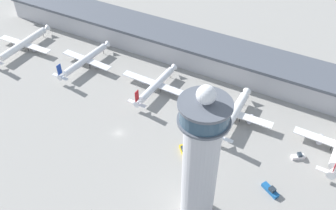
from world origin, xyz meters
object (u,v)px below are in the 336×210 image
at_px(airplane_gate_bravo, 85,60).
at_px(service_truck_catering, 298,156).
at_px(control_tower, 201,160).
at_px(airplane_gate_charlie, 157,85).
at_px(service_truck_baggage, 271,190).
at_px(airplane_gate_alpha, 23,44).
at_px(service_truck_fuel, 184,151).
at_px(airplane_gate_delta, 234,113).

distance_m(airplane_gate_bravo, service_truck_catering, 121.92).
height_order(control_tower, service_truck_catering, control_tower).
distance_m(control_tower, airplane_gate_charlie, 77.64).
bearing_deg(service_truck_baggage, airplane_gate_alpha, 169.82).
height_order(airplane_gate_bravo, service_truck_fuel, airplane_gate_bravo).
bearing_deg(airplane_gate_alpha, airplane_gate_charlie, 2.79).
distance_m(airplane_gate_alpha, service_truck_catering, 164.61).
bearing_deg(airplane_gate_delta, airplane_gate_charlie, 177.66).
relative_size(airplane_gate_charlie, service_truck_baggage, 5.27).
distance_m(airplane_gate_alpha, service_truck_fuel, 123.66).
relative_size(airplane_gate_charlie, airplane_gate_delta, 1.10).
relative_size(control_tower, service_truck_baggage, 7.51).
bearing_deg(service_truck_catering, airplane_gate_bravo, 175.20).
bearing_deg(service_truck_catering, service_truck_baggage, -102.45).
distance_m(airplane_gate_charlie, airplane_gate_delta, 43.01).
height_order(control_tower, airplane_gate_delta, control_tower).
relative_size(airplane_gate_alpha, service_truck_catering, 7.55).
height_order(service_truck_catering, service_truck_baggage, service_truck_baggage).
bearing_deg(control_tower, airplane_gate_alpha, 159.90).
bearing_deg(airplane_gate_bravo, airplane_gate_delta, -1.07).
bearing_deg(airplane_gate_bravo, service_truck_catering, -4.80).
height_order(airplane_gate_alpha, service_truck_catering, airplane_gate_alpha).
bearing_deg(airplane_gate_delta, service_truck_catering, -14.65).
xyz_separation_m(airplane_gate_delta, service_truck_baggage, (27.67, -31.21, -3.42)).
relative_size(airplane_gate_alpha, airplane_gate_delta, 1.17).
bearing_deg(airplane_gate_charlie, airplane_gate_delta, -2.34).
height_order(airplane_gate_charlie, airplane_gate_delta, airplane_gate_delta).
xyz_separation_m(airplane_gate_bravo, airplane_gate_delta, (88.77, -1.66, 0.01)).
bearing_deg(service_truck_fuel, service_truck_catering, 25.55).
bearing_deg(service_truck_baggage, airplane_gate_delta, 131.56).
bearing_deg(service_truck_catering, service_truck_fuel, -154.45).
bearing_deg(airplane_gate_delta, airplane_gate_bravo, 178.93).
distance_m(control_tower, service_truck_catering, 58.97).
xyz_separation_m(control_tower, service_truck_baggage, (21.58, 21.82, -28.01)).
xyz_separation_m(airplane_gate_alpha, airplane_gate_charlie, (88.82, 4.32, 0.09)).
bearing_deg(service_truck_catering, airplane_gate_delta, 165.35).
relative_size(service_truck_catering, service_truck_fuel, 0.82).
relative_size(airplane_gate_delta, service_truck_fuel, 5.29).
height_order(airplane_gate_delta, service_truck_baggage, airplane_gate_delta).
bearing_deg(airplane_gate_charlie, service_truck_fuel, -44.46).
xyz_separation_m(airplane_gate_bravo, service_truck_baggage, (116.44, -32.87, -3.41)).
bearing_deg(service_truck_catering, control_tower, -120.86).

